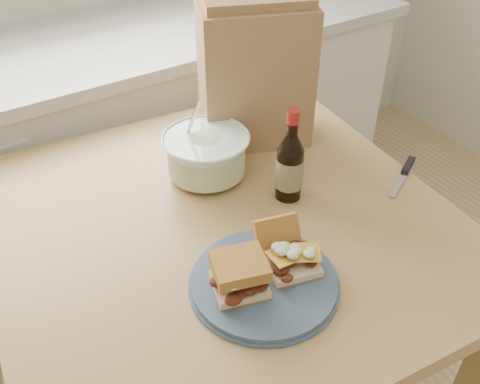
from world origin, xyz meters
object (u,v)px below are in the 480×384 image
plate (264,282)px  beer_bottle (290,166)px  coleslaw_bowl (206,156)px  dining_table (224,258)px  paper_bag (255,74)px

plate → beer_bottle: beer_bottle is taller
coleslaw_bowl → dining_table: bearing=-108.8°
dining_table → beer_bottle: bearing=2.2°
plate → coleslaw_bowl: coleslaw_bowl is taller
beer_bottle → coleslaw_bowl: bearing=133.4°
plate → paper_bag: (0.30, 0.47, 0.17)m
dining_table → paper_bag: size_ratio=3.01×
dining_table → plate: plate is taller
plate → beer_bottle: 0.30m
plate → beer_bottle: bearing=43.6°
beer_bottle → paper_bag: (0.09, 0.27, 0.10)m
coleslaw_bowl → paper_bag: size_ratio=0.59×
coleslaw_bowl → beer_bottle: beer_bottle is taller
paper_bag → dining_table: bearing=-112.8°
plate → beer_bottle: size_ratio=1.24×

